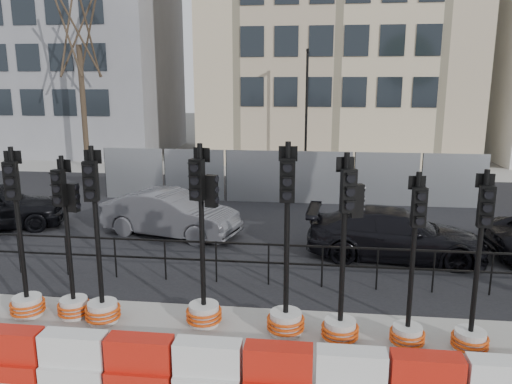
# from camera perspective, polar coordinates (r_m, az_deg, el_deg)

# --- Properties ---
(ground) EXTENTS (120.00, 120.00, 0.00)m
(ground) POSITION_cam_1_polar(r_m,az_deg,el_deg) (10.46, 0.79, -13.23)
(ground) COLOR #51514C
(ground) RESTS_ON ground
(road) EXTENTS (40.00, 14.00, 0.03)m
(road) POSITION_cam_1_polar(r_m,az_deg,el_deg) (17.01, 3.29, -2.86)
(road) COLOR black
(road) RESTS_ON ground
(sidewalk_far) EXTENTS (40.00, 4.00, 0.02)m
(sidewalk_far) POSITION_cam_1_polar(r_m,az_deg,el_deg) (25.78, 4.56, 2.48)
(sidewalk_far) COLOR gray
(sidewalk_far) RESTS_ON ground
(building_grey) EXTENTS (11.00, 9.06, 14.00)m
(building_grey) POSITION_cam_1_polar(r_m,az_deg,el_deg) (34.82, -19.44, 16.02)
(building_grey) COLOR gray
(building_grey) RESTS_ON ground
(building_cream) EXTENTS (15.00, 10.06, 18.00)m
(building_cream) POSITION_cam_1_polar(r_m,az_deg,el_deg) (31.67, 9.22, 20.59)
(building_cream) COLOR beige
(building_cream) RESTS_ON ground
(kerb_railing) EXTENTS (18.00, 0.04, 1.00)m
(kerb_railing) POSITION_cam_1_polar(r_m,az_deg,el_deg) (11.29, 1.45, -7.43)
(kerb_railing) COLOR black
(kerb_railing) RESTS_ON ground
(heras_fencing) EXTENTS (14.33, 1.72, 2.00)m
(heras_fencing) POSITION_cam_1_polar(r_m,az_deg,el_deg) (19.62, 5.49, 1.13)
(heras_fencing) COLOR #95989D
(heras_fencing) RESTS_ON ground
(lamp_post_far) EXTENTS (0.12, 0.56, 6.00)m
(lamp_post_far) POSITION_cam_1_polar(r_m,az_deg,el_deg) (24.38, 5.78, 9.47)
(lamp_post_far) COLOR black
(lamp_post_far) RESTS_ON ground
(tree_bare_far) EXTENTS (2.00, 2.00, 9.00)m
(tree_bare_far) POSITION_cam_1_polar(r_m,az_deg,el_deg) (27.67, -19.66, 16.32)
(tree_bare_far) COLOR #473828
(tree_bare_far) RESTS_ON ground
(barrier_row) EXTENTS (16.75, 0.50, 0.80)m
(barrier_row) POSITION_cam_1_polar(r_m,az_deg,el_deg) (7.86, -1.50, -19.71)
(barrier_row) COLOR red
(barrier_row) RESTS_ON ground
(traffic_signal_a) EXTENTS (0.66, 0.66, 3.38)m
(traffic_signal_a) POSITION_cam_1_polar(r_m,az_deg,el_deg) (10.87, -24.90, -9.44)
(traffic_signal_a) COLOR silver
(traffic_signal_a) RESTS_ON ground
(traffic_signal_b) EXTENTS (0.63, 0.63, 3.22)m
(traffic_signal_b) POSITION_cam_1_polar(r_m,az_deg,el_deg) (10.45, -20.31, -9.50)
(traffic_signal_b) COLOR silver
(traffic_signal_b) RESTS_ON ground
(traffic_signal_c) EXTENTS (0.68, 0.68, 3.43)m
(traffic_signal_c) POSITION_cam_1_polar(r_m,az_deg,el_deg) (10.09, -17.31, -10.45)
(traffic_signal_c) COLOR silver
(traffic_signal_c) RESTS_ON ground
(traffic_signal_d) EXTENTS (0.69, 0.69, 3.48)m
(traffic_signal_d) POSITION_cam_1_polar(r_m,az_deg,el_deg) (9.55, -6.03, -10.46)
(traffic_signal_d) COLOR silver
(traffic_signal_d) RESTS_ON ground
(traffic_signal_e) EXTENTS (0.70, 0.70, 3.56)m
(traffic_signal_e) POSITION_cam_1_polar(r_m,az_deg,el_deg) (9.24, 3.44, -11.87)
(traffic_signal_e) COLOR silver
(traffic_signal_e) RESTS_ON ground
(traffic_signal_f) EXTENTS (0.67, 0.67, 3.41)m
(traffic_signal_f) POSITION_cam_1_polar(r_m,az_deg,el_deg) (9.07, 9.81, -12.00)
(traffic_signal_f) COLOR silver
(traffic_signal_f) RESTS_ON ground
(traffic_signal_g) EXTENTS (0.61, 0.61, 3.11)m
(traffic_signal_g) POSITION_cam_1_polar(r_m,az_deg,el_deg) (9.26, 17.09, -13.02)
(traffic_signal_g) COLOR silver
(traffic_signal_g) RESTS_ON ground
(traffic_signal_h) EXTENTS (0.63, 0.63, 3.19)m
(traffic_signal_h) POSITION_cam_1_polar(r_m,az_deg,el_deg) (9.45, 23.50, -12.91)
(traffic_signal_h) COLOR silver
(traffic_signal_h) RESTS_ON ground
(car_b) EXTENTS (3.43, 4.81, 1.36)m
(car_b) POSITION_cam_1_polar(r_m,az_deg,el_deg) (15.08, -9.73, -2.45)
(car_b) COLOR #515156
(car_b) RESTS_ON ground
(car_c) EXTENTS (2.58, 4.85, 1.32)m
(car_c) POSITION_cam_1_polar(r_m,az_deg,el_deg) (13.49, 15.58, -4.64)
(car_c) COLOR black
(car_c) RESTS_ON ground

